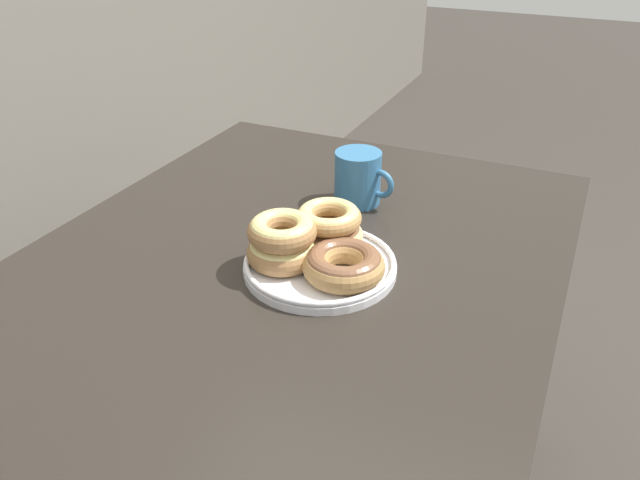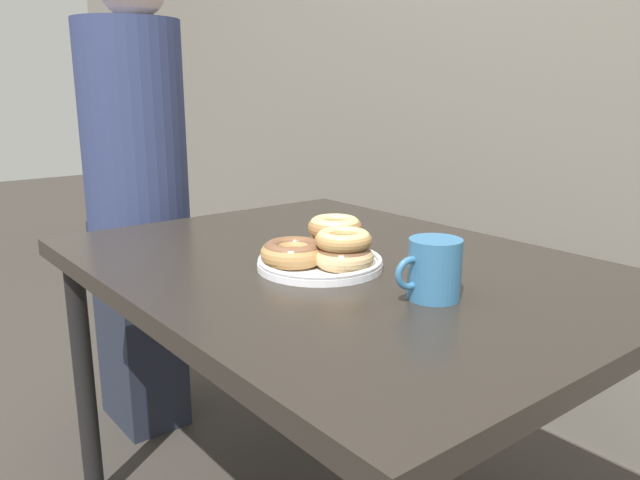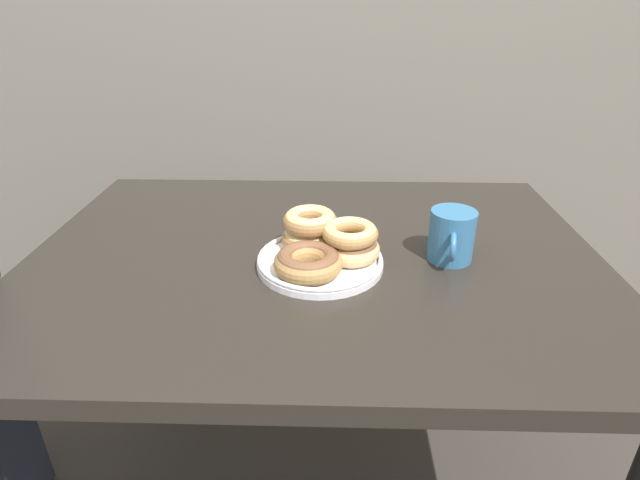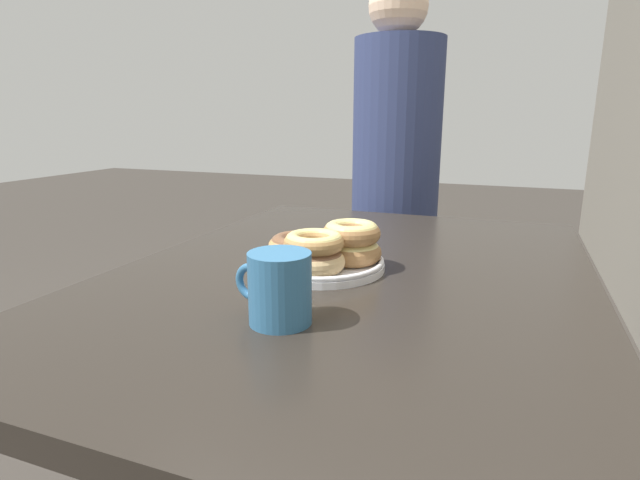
# 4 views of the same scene
# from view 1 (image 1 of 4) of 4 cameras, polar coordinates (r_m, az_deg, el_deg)

# --- Properties ---
(dining_table) EXTENTS (1.23, 0.91, 0.73)m
(dining_table) POSITION_cam_1_polar(r_m,az_deg,el_deg) (1.11, -3.37, -5.40)
(dining_table) COLOR #28231E
(dining_table) RESTS_ON ground_plane
(donut_plate) EXTENTS (0.27, 0.28, 0.10)m
(donut_plate) POSITION_cam_1_polar(r_m,az_deg,el_deg) (1.05, -0.34, -0.70)
(donut_plate) COLOR white
(donut_plate) RESTS_ON dining_table
(coffee_mug) EXTENTS (0.09, 0.13, 0.11)m
(coffee_mug) POSITION_cam_1_polar(r_m,az_deg,el_deg) (1.27, 3.56, 5.75)
(coffee_mug) COLOR teal
(coffee_mug) RESTS_ON dining_table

